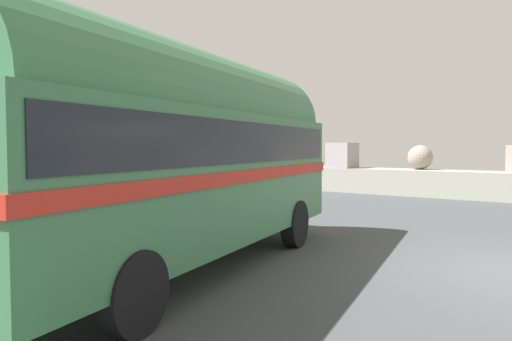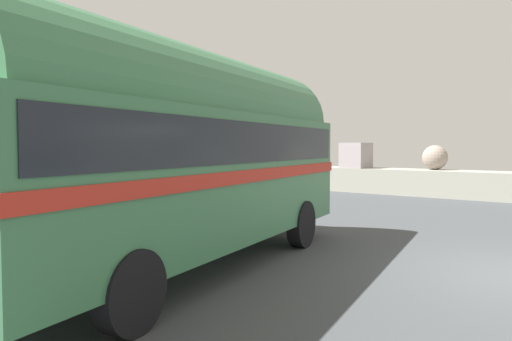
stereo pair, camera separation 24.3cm
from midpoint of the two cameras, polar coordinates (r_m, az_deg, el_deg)
vintage_coach at (r=8.15m, az=-9.84°, el=2.51°), size 4.29×8.90×3.70m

